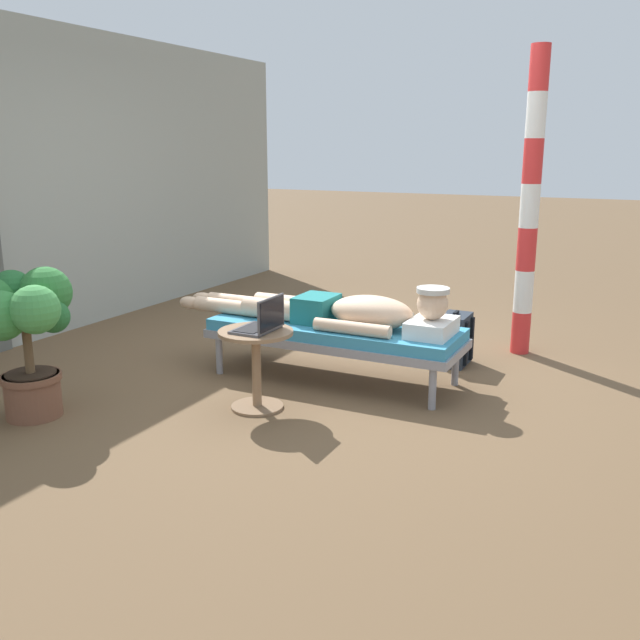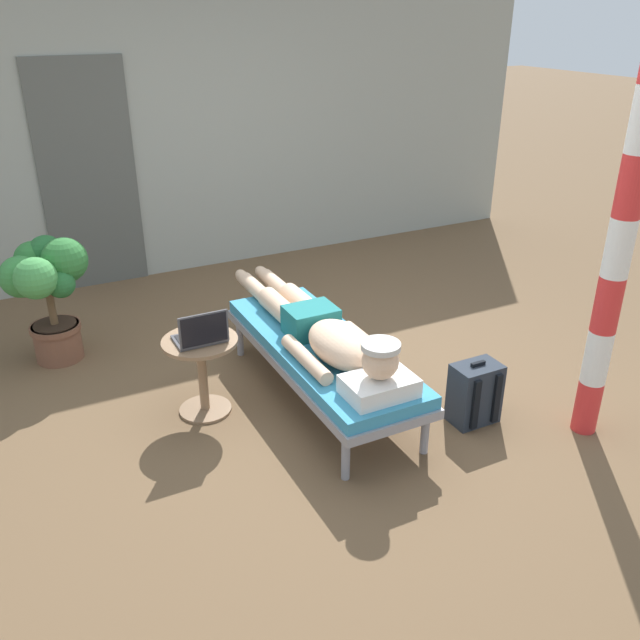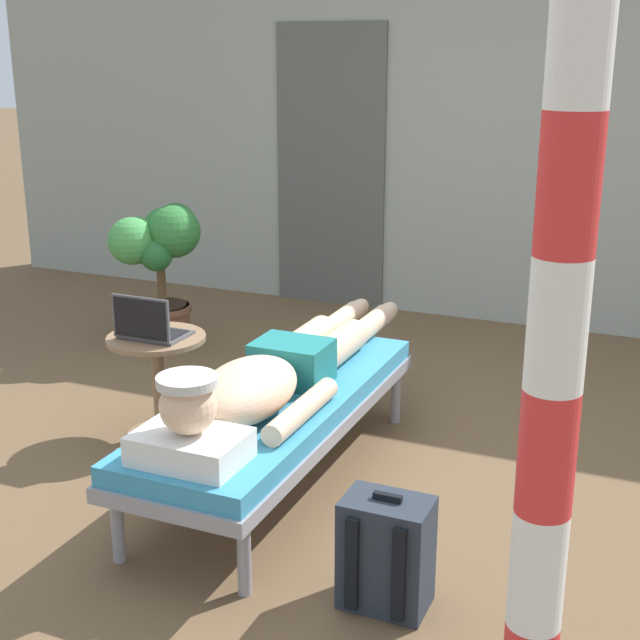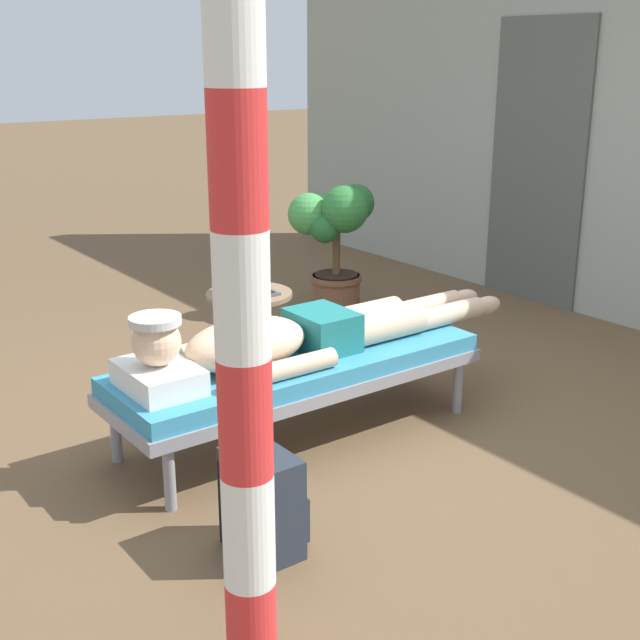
% 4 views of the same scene
% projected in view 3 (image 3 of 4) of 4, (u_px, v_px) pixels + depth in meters
% --- Properties ---
extents(ground_plane, '(40.00, 40.00, 0.00)m').
position_uv_depth(ground_plane, '(303.00, 470.00, 4.07)').
color(ground_plane, brown).
extents(house_wall_back, '(7.60, 0.20, 2.70)m').
position_uv_depth(house_wall_back, '(459.00, 125.00, 6.11)').
color(house_wall_back, '#999E93').
rests_on(house_wall_back, ground).
extents(house_door_panel, '(0.84, 0.03, 2.04)m').
position_uv_depth(house_door_panel, '(330.00, 168.00, 6.46)').
color(house_door_panel, '#545651').
rests_on(house_door_panel, ground).
extents(lounge_chair, '(0.63, 1.85, 0.42)m').
position_uv_depth(lounge_chair, '(278.00, 409.00, 3.87)').
color(lounge_chair, gray).
rests_on(lounge_chair, ground).
extents(person_reclining, '(0.53, 2.17, 0.33)m').
position_uv_depth(person_reclining, '(272.00, 375.00, 3.77)').
color(person_reclining, white).
rests_on(person_reclining, lounge_chair).
extents(side_table, '(0.48, 0.48, 0.52)m').
position_uv_depth(side_table, '(158.00, 368.00, 4.33)').
color(side_table, '#8C6B4C').
rests_on(side_table, ground).
extents(laptop, '(0.31, 0.24, 0.23)m').
position_uv_depth(laptop, '(149.00, 327.00, 4.22)').
color(laptop, '#4C4C51').
rests_on(laptop, side_table).
extents(backpack, '(0.30, 0.26, 0.42)m').
position_uv_depth(backpack, '(387.00, 553.00, 3.03)').
color(backpack, '#262D38').
rests_on(backpack, ground).
extents(potted_plant, '(0.61, 0.62, 0.94)m').
position_uv_depth(potted_plant, '(158.00, 255.00, 5.57)').
color(potted_plant, brown).
rests_on(potted_plant, ground).
extents(porch_post, '(0.15, 0.15, 2.41)m').
position_uv_depth(porch_post, '(558.00, 324.00, 2.17)').
color(porch_post, red).
rests_on(porch_post, ground).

